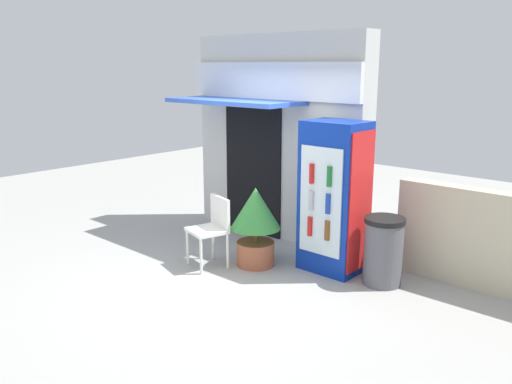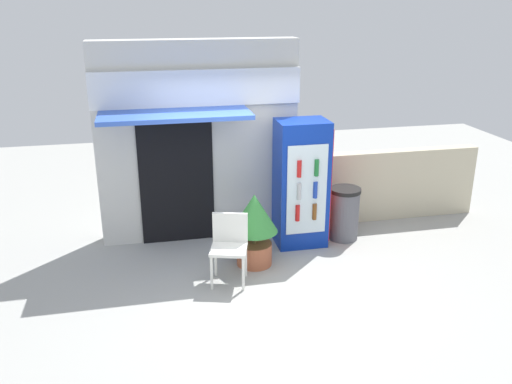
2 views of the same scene
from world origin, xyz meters
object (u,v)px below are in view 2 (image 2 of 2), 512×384
object	(u,v)px
plastic_chair	(229,242)
trash_bin	(344,213)
potted_plant_near_shop	(254,224)
drink_cooler	(301,184)

from	to	relation	value
plastic_chair	trash_bin	distance (m)	2.14
plastic_chair	potted_plant_near_shop	xyz separation A→B (m)	(0.41, 0.37, 0.07)
drink_cooler	potted_plant_near_shop	xyz separation A→B (m)	(-0.82, -0.54, -0.33)
potted_plant_near_shop	trash_bin	size ratio (longest dim) A/B	1.26
potted_plant_near_shop	trash_bin	bearing A→B (deg)	19.89
potted_plant_near_shop	trash_bin	distance (m)	1.63
plastic_chair	potted_plant_near_shop	distance (m)	0.56
drink_cooler	trash_bin	world-z (taller)	drink_cooler
drink_cooler	plastic_chair	xyz separation A→B (m)	(-1.23, -0.91, -0.40)
drink_cooler	potted_plant_near_shop	bearing A→B (deg)	-146.75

